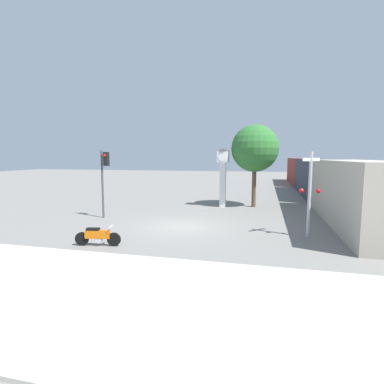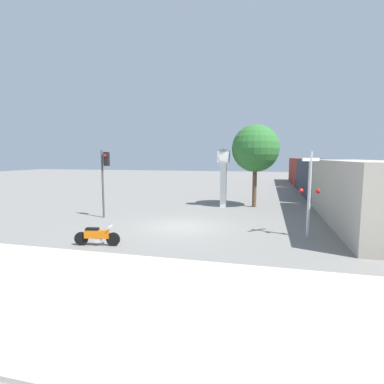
% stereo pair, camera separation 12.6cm
% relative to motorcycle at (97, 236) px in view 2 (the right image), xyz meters
% --- Properties ---
extents(ground_plane, '(120.00, 120.00, 0.00)m').
position_rel_motorcycle_xyz_m(ground_plane, '(2.35, 4.03, -0.40)').
color(ground_plane, slate).
extents(sidewalk_strip, '(36.00, 6.00, 0.10)m').
position_rel_motorcycle_xyz_m(sidewalk_strip, '(2.35, -4.00, -0.35)').
color(sidewalk_strip, '#BCB7A8').
rests_on(sidewalk_strip, ground_plane).
extents(motorcycle, '(1.86, 0.52, 0.83)m').
position_rel_motorcycle_xyz_m(motorcycle, '(0.00, 0.00, 0.00)').
color(motorcycle, black).
rests_on(motorcycle, ground_plane).
extents(clock_tower, '(0.94, 0.94, 4.19)m').
position_rel_motorcycle_xyz_m(clock_tower, '(3.59, 10.70, 2.37)').
color(clock_tower, white).
rests_on(clock_tower, ground_plane).
extents(freight_train, '(2.80, 37.56, 3.40)m').
position_rel_motorcycle_xyz_m(freight_train, '(11.24, 19.65, 1.30)').
color(freight_train, '#ADA393').
rests_on(freight_train, ground_plane).
extents(traffic_light, '(0.50, 0.35, 3.97)m').
position_rel_motorcycle_xyz_m(traffic_light, '(-2.59, 5.16, 2.34)').
color(traffic_light, '#47474C').
rests_on(traffic_light, ground_plane).
extents(railroad_crossing_signal, '(0.90, 0.82, 3.82)m').
position_rel_motorcycle_xyz_m(railroad_crossing_signal, '(8.45, 3.41, 1.69)').
color(railroad_crossing_signal, '#B7B7BC').
rests_on(railroad_crossing_signal, ground_plane).
extents(street_tree, '(3.33, 3.33, 5.85)m').
position_rel_motorcycle_xyz_m(street_tree, '(5.76, 11.24, 3.77)').
color(street_tree, brown).
rests_on(street_tree, ground_plane).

